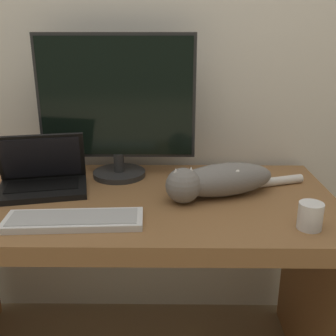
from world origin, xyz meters
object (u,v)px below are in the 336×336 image
laptop (42,179)px  monitor (117,106)px  external_keyboard (74,220)px  coffee_mug (310,216)px  cat (218,180)px

laptop → monitor: bearing=18.7°
laptop → external_keyboard: laptop is taller
monitor → laptop: 0.38m
laptop → external_keyboard: 0.31m
coffee_mug → laptop: bearing=161.7°
cat → external_keyboard: bearing=-172.6°
monitor → coffee_mug: bearing=-36.0°
laptop → cat: 0.62m
monitor → laptop: (-0.25, -0.15, -0.23)m
coffee_mug → monitor: bearing=144.0°
monitor → laptop: size_ratio=1.72×
external_keyboard → cat: cat is taller
laptop → external_keyboard: (0.17, -0.26, -0.03)m
laptop → coffee_mug: (0.86, -0.28, -0.00)m
laptop → cat: laptop is taller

